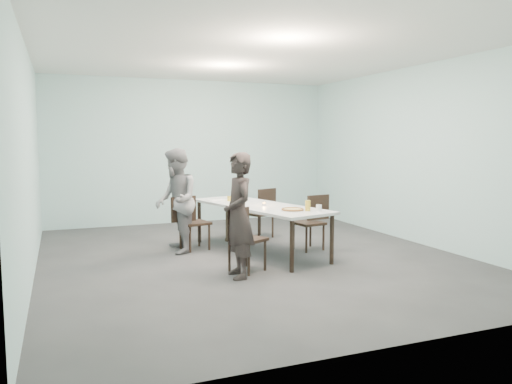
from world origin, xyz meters
name	(u,v)px	position (x,y,z in m)	size (l,w,h in m)	color
ground	(252,257)	(0.00, 0.00, 0.00)	(7.00, 7.00, 0.00)	#333335
room_shell	(252,121)	(0.00, 0.00, 2.03)	(6.02, 7.02, 3.01)	#ACD7D9
table	(259,208)	(0.23, 0.26, 0.69)	(1.54, 2.74, 0.75)	white
chair_near_left	(243,235)	(-0.41, -0.77, 0.50)	(0.65, 0.57, 0.87)	black
chair_far_left	(190,219)	(-0.74, 0.80, 0.50)	(0.65, 0.50, 0.87)	black
chair_near_right	(313,218)	(1.11, 0.15, 0.50)	(0.64, 0.49, 0.87)	black
chair_far_right	(263,209)	(0.75, 1.39, 0.50)	(0.65, 0.54, 0.87)	black
diner_near	(238,215)	(-0.55, -0.97, 0.80)	(0.58, 0.38, 1.60)	black
diner_far	(176,201)	(-0.98, 0.72, 0.81)	(0.79, 0.62, 1.63)	gray
pizza	(293,210)	(0.41, -0.55, 0.77)	(0.34, 0.34, 0.04)	white
side_plate	(288,207)	(0.51, -0.18, 0.76)	(0.18, 0.18, 0.01)	white
beer_glass	(308,206)	(0.62, -0.62, 0.82)	(0.08, 0.08, 0.15)	gold
water_tumbler	(319,208)	(0.75, -0.70, 0.80)	(0.08, 0.08, 0.09)	silver
tealight	(264,204)	(0.25, 0.13, 0.77)	(0.06, 0.06, 0.05)	silver
amber_tumbler	(229,199)	(-0.06, 0.88, 0.79)	(0.07, 0.07, 0.08)	gold
menu	(218,200)	(-0.21, 1.03, 0.75)	(0.30, 0.22, 0.01)	silver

